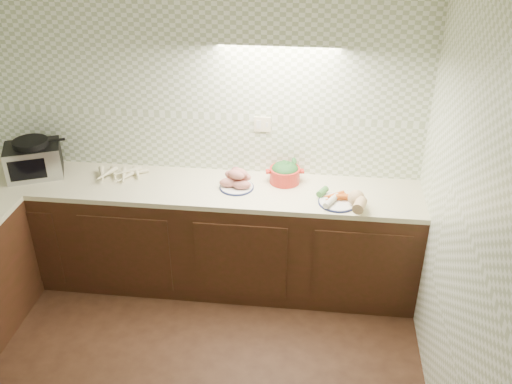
# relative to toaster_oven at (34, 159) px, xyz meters

# --- Properties ---
(room) EXTENTS (3.60, 3.60, 2.60)m
(room) POSITION_rel_toaster_oven_xyz_m (1.25, -1.55, 0.59)
(room) COLOR black
(room) RESTS_ON ground
(counter) EXTENTS (3.60, 3.60, 0.90)m
(counter) POSITION_rel_toaster_oven_xyz_m (0.57, -0.86, -0.59)
(counter) COLOR black
(counter) RESTS_ON ground
(toaster_oven) EXTENTS (0.51, 0.46, 0.30)m
(toaster_oven) POSITION_rel_toaster_oven_xyz_m (0.00, 0.00, 0.00)
(toaster_oven) COLOR black
(toaster_oven) RESTS_ON counter
(parsnip_pile) EXTENTS (0.39, 0.33, 0.07)m
(parsnip_pile) POSITION_rel_toaster_oven_xyz_m (0.71, 0.04, -0.11)
(parsnip_pile) COLOR beige
(parsnip_pile) RESTS_ON counter
(sweet_potato_plate) EXTENTS (0.27, 0.27, 0.16)m
(sweet_potato_plate) POSITION_rel_toaster_oven_xyz_m (1.63, -0.03, -0.08)
(sweet_potato_plate) COLOR #111843
(sweet_potato_plate) RESTS_ON counter
(onion_bowl) EXTENTS (0.15, 0.15, 0.12)m
(onion_bowl) POSITION_rel_toaster_oven_xyz_m (1.62, 0.08, -0.10)
(onion_bowl) COLOR black
(onion_bowl) RESTS_ON counter
(dutch_oven) EXTENTS (0.30, 0.27, 0.17)m
(dutch_oven) POSITION_rel_toaster_oven_xyz_m (1.99, 0.10, -0.06)
(dutch_oven) COLOR red
(dutch_oven) RESTS_ON counter
(veg_plate) EXTENTS (0.40, 0.33, 0.13)m
(veg_plate) POSITION_rel_toaster_oven_xyz_m (2.46, -0.19, -0.09)
(veg_plate) COLOR #111843
(veg_plate) RESTS_ON counter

